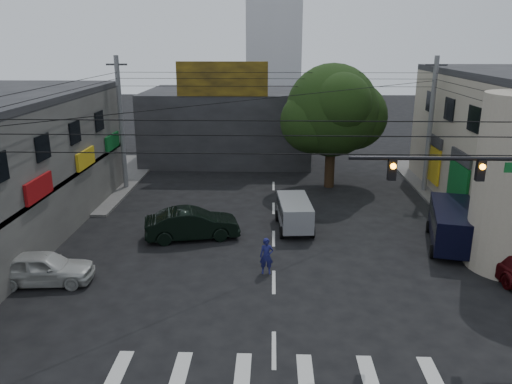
{
  "coord_description": "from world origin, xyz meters",
  "views": [
    {
      "loc": [
        -0.13,
        -17.74,
        10.16
      ],
      "look_at": [
        -0.85,
        4.0,
        3.51
      ],
      "focal_mm": 35.0,
      "sensor_mm": 36.0,
      "label": 1
    }
  ],
  "objects_px": {
    "street_tree": "(332,111)",
    "silver_minivan": "(294,215)",
    "utility_pole_far_right": "(430,126)",
    "maroon_sedan": "(508,261)",
    "dark_sedan": "(192,224)",
    "white_compact": "(43,268)",
    "utility_pole_far_left": "(121,124)",
    "traffic_gantry": "(500,200)",
    "traffic_officer": "(267,256)",
    "navy_van": "(452,227)"
  },
  "relations": [
    {
      "from": "street_tree",
      "to": "silver_minivan",
      "type": "height_order",
      "value": "street_tree"
    },
    {
      "from": "utility_pole_far_right",
      "to": "silver_minivan",
      "type": "relative_size",
      "value": 2.28
    },
    {
      "from": "utility_pole_far_right",
      "to": "silver_minivan",
      "type": "distance_m",
      "value": 12.58
    },
    {
      "from": "street_tree",
      "to": "maroon_sedan",
      "type": "xyz_separation_m",
      "value": [
        6.5,
        -13.88,
        -4.8
      ]
    },
    {
      "from": "utility_pole_far_right",
      "to": "silver_minivan",
      "type": "height_order",
      "value": "utility_pole_far_right"
    },
    {
      "from": "street_tree",
      "to": "utility_pole_far_right",
      "type": "relative_size",
      "value": 0.95
    },
    {
      "from": "dark_sedan",
      "to": "silver_minivan",
      "type": "relative_size",
      "value": 1.29
    },
    {
      "from": "utility_pole_far_right",
      "to": "dark_sedan",
      "type": "height_order",
      "value": "utility_pole_far_right"
    },
    {
      "from": "street_tree",
      "to": "white_compact",
      "type": "distance_m",
      "value": 21.35
    },
    {
      "from": "utility_pole_far_right",
      "to": "dark_sedan",
      "type": "distance_m",
      "value": 17.81
    },
    {
      "from": "street_tree",
      "to": "utility_pole_far_right",
      "type": "distance_m",
      "value": 6.63
    },
    {
      "from": "utility_pole_far_left",
      "to": "utility_pole_far_right",
      "type": "xyz_separation_m",
      "value": [
        21.0,
        0.0,
        0.0
      ]
    },
    {
      "from": "traffic_gantry",
      "to": "utility_pole_far_right",
      "type": "xyz_separation_m",
      "value": [
        2.68,
        17.0,
        -0.23
      ]
    },
    {
      "from": "white_compact",
      "to": "traffic_officer",
      "type": "height_order",
      "value": "traffic_officer"
    },
    {
      "from": "traffic_gantry",
      "to": "utility_pole_far_left",
      "type": "bearing_deg",
      "value": 137.14
    },
    {
      "from": "silver_minivan",
      "to": "navy_van",
      "type": "distance_m",
      "value": 8.23
    },
    {
      "from": "dark_sedan",
      "to": "navy_van",
      "type": "xyz_separation_m",
      "value": [
        13.41,
        -0.63,
        0.23
      ]
    },
    {
      "from": "white_compact",
      "to": "traffic_officer",
      "type": "relative_size",
      "value": 2.6
    },
    {
      "from": "utility_pole_far_left",
      "to": "navy_van",
      "type": "distance_m",
      "value": 22.14
    },
    {
      "from": "silver_minivan",
      "to": "traffic_officer",
      "type": "height_order",
      "value": "traffic_officer"
    },
    {
      "from": "silver_minivan",
      "to": "utility_pole_far_right",
      "type": "bearing_deg",
      "value": -55.83
    },
    {
      "from": "utility_pole_far_left",
      "to": "white_compact",
      "type": "height_order",
      "value": "utility_pole_far_left"
    },
    {
      "from": "silver_minivan",
      "to": "traffic_officer",
      "type": "xyz_separation_m",
      "value": [
        -1.48,
        -5.61,
        0.0
      ]
    },
    {
      "from": "maroon_sedan",
      "to": "traffic_officer",
      "type": "xyz_separation_m",
      "value": [
        -10.83,
        -0.25,
        0.17
      ]
    },
    {
      "from": "traffic_gantry",
      "to": "utility_pole_far_left",
      "type": "distance_m",
      "value": 25.0
    },
    {
      "from": "utility_pole_far_left",
      "to": "silver_minivan",
      "type": "distance_m",
      "value": 14.36
    },
    {
      "from": "silver_minivan",
      "to": "navy_van",
      "type": "bearing_deg",
      "value": -110.08
    },
    {
      "from": "traffic_gantry",
      "to": "traffic_officer",
      "type": "relative_size",
      "value": 4.26
    },
    {
      "from": "dark_sedan",
      "to": "maroon_sedan",
      "type": "relative_size",
      "value": 1.07
    },
    {
      "from": "maroon_sedan",
      "to": "utility_pole_far_right",
      "type": "bearing_deg",
      "value": -98.72
    },
    {
      "from": "white_compact",
      "to": "silver_minivan",
      "type": "height_order",
      "value": "silver_minivan"
    },
    {
      "from": "street_tree",
      "to": "utility_pole_far_left",
      "type": "xyz_separation_m",
      "value": [
        -14.5,
        -1.0,
        -0.87
      ]
    },
    {
      "from": "utility_pole_far_left",
      "to": "maroon_sedan",
      "type": "height_order",
      "value": "utility_pole_far_left"
    },
    {
      "from": "street_tree",
      "to": "utility_pole_far_right",
      "type": "bearing_deg",
      "value": -8.75
    },
    {
      "from": "utility_pole_far_right",
      "to": "dark_sedan",
      "type": "bearing_deg",
      "value": -148.51
    },
    {
      "from": "street_tree",
      "to": "traffic_gantry",
      "type": "relative_size",
      "value": 1.21
    },
    {
      "from": "street_tree",
      "to": "silver_minivan",
      "type": "xyz_separation_m",
      "value": [
        -2.86,
        -8.52,
        -4.63
      ]
    },
    {
      "from": "maroon_sedan",
      "to": "silver_minivan",
      "type": "height_order",
      "value": "silver_minivan"
    },
    {
      "from": "utility_pole_far_left",
      "to": "utility_pole_far_right",
      "type": "relative_size",
      "value": 1.0
    },
    {
      "from": "utility_pole_far_left",
      "to": "dark_sedan",
      "type": "distance_m",
      "value": 11.62
    },
    {
      "from": "traffic_gantry",
      "to": "dark_sedan",
      "type": "xyz_separation_m",
      "value": [
        -12.16,
        7.92,
        -4.02
      ]
    },
    {
      "from": "navy_van",
      "to": "traffic_officer",
      "type": "distance_m",
      "value": 10.01
    },
    {
      "from": "street_tree",
      "to": "navy_van",
      "type": "bearing_deg",
      "value": -64.65
    },
    {
      "from": "utility_pole_far_left",
      "to": "white_compact",
      "type": "xyz_separation_m",
      "value": [
        0.53,
        -14.42,
        -3.87
      ]
    },
    {
      "from": "dark_sedan",
      "to": "maroon_sedan",
      "type": "height_order",
      "value": "dark_sedan"
    },
    {
      "from": "silver_minivan",
      "to": "navy_van",
      "type": "relative_size",
      "value": 0.73
    },
    {
      "from": "traffic_gantry",
      "to": "silver_minivan",
      "type": "xyz_separation_m",
      "value": [
        -6.68,
        9.48,
        -3.99
      ]
    },
    {
      "from": "dark_sedan",
      "to": "traffic_officer",
      "type": "distance_m",
      "value": 5.69
    },
    {
      "from": "utility_pole_far_left",
      "to": "navy_van",
      "type": "relative_size",
      "value": 1.66
    },
    {
      "from": "utility_pole_far_right",
      "to": "silver_minivan",
      "type": "xyz_separation_m",
      "value": [
        -9.36,
        -7.52,
        -3.76
      ]
    }
  ]
}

